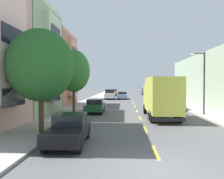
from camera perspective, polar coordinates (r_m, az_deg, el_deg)
ground_plane at (r=38.32m, az=5.25°, el=-3.05°), size 160.00×160.00×0.00m
sidewalk_left at (r=36.74m, az=-5.79°, el=-3.14°), size 3.20×120.00×0.14m
sidewalk_right at (r=37.27m, az=16.35°, el=-3.13°), size 3.20×120.00×0.14m
lane_centerline_dashes at (r=32.84m, az=5.60°, el=-3.82°), size 0.14×47.20×0.01m
townhouse_third_terracotta at (r=33.26m, az=-20.43°, el=4.33°), size 12.76×8.28×9.90m
street_tree_nearest at (r=14.26m, az=-17.49°, el=5.79°), size 3.97×3.97×6.20m
street_tree_second at (r=22.66m, az=-9.63°, el=4.62°), size 3.18×3.18×6.25m
street_lamp at (r=22.94m, az=21.81°, el=2.76°), size 1.35×0.28×5.90m
delivery_box_truck at (r=20.27m, az=12.24°, el=-1.55°), size 2.50×7.48×3.60m
parked_suv_white at (r=43.81m, az=-0.53°, el=-1.17°), size 2.08×4.85×1.93m
parked_sedan_forest at (r=24.03m, az=-4.27°, el=-4.02°), size 1.88×4.53×1.43m
parked_suv_champagne at (r=40.42m, az=11.43°, el=-1.43°), size 1.95×4.80×1.93m
parked_hatchback_orange at (r=61.83m, az=0.48°, el=-0.58°), size 1.80×4.03×1.50m
parked_suv_navy at (r=60.06m, az=8.52°, el=-0.44°), size 2.00×4.82×1.93m
parked_wagon_silver at (r=55.50m, az=0.02°, el=-0.78°), size 1.87×4.72×1.50m
parked_hatchback_black at (r=11.82m, az=-10.81°, el=-9.87°), size 1.85×4.05×1.50m
parked_wagon_burgundy at (r=27.90m, az=15.12°, el=-3.18°), size 1.94×4.74×1.50m
moving_sky_sedan at (r=44.32m, az=2.63°, el=-1.45°), size 1.80×4.50×1.43m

